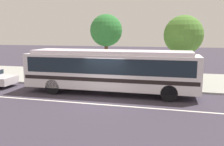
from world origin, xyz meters
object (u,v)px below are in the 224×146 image
(pedestrian_waiting_near_sign, at_px, (79,70))
(street_tree_mid_block, at_px, (183,35))
(street_tree_near_stop, at_px, (106,31))
(bus_stop_sign, at_px, (165,65))
(transit_bus, at_px, (110,69))

(pedestrian_waiting_near_sign, xyz_separation_m, street_tree_mid_block, (7.93, 1.50, 2.74))
(street_tree_near_stop, bearing_deg, street_tree_mid_block, -2.07)
(pedestrian_waiting_near_sign, bearing_deg, bus_stop_sign, -5.15)
(pedestrian_waiting_near_sign, relative_size, bus_stop_sign, 0.63)
(pedestrian_waiting_near_sign, height_order, street_tree_mid_block, street_tree_mid_block)
(transit_bus, relative_size, pedestrian_waiting_near_sign, 6.81)
(transit_bus, xyz_separation_m, pedestrian_waiting_near_sign, (-3.27, 2.51, -0.57))
(street_tree_mid_block, bearing_deg, bus_stop_sign, -119.53)
(transit_bus, xyz_separation_m, bus_stop_sign, (3.47, 1.91, 0.14))
(pedestrian_waiting_near_sign, height_order, bus_stop_sign, bus_stop_sign)
(bus_stop_sign, distance_m, street_tree_near_stop, 5.97)
(transit_bus, height_order, bus_stop_sign, transit_bus)
(transit_bus, bearing_deg, pedestrian_waiting_near_sign, 142.44)
(pedestrian_waiting_near_sign, distance_m, bus_stop_sign, 6.80)
(transit_bus, relative_size, bus_stop_sign, 4.29)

